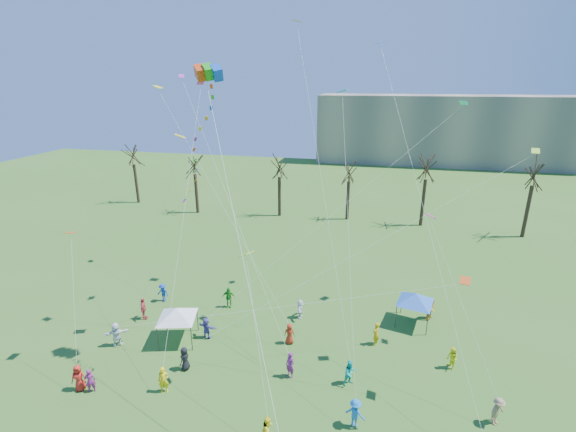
% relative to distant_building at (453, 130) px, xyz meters
% --- Properties ---
extents(distant_building, '(60.00, 14.00, 15.00)m').
position_rel_distant_building_xyz_m(distant_building, '(0.00, 0.00, 0.00)').
color(distant_building, gray).
rests_on(distant_building, ground).
extents(bare_tree_row, '(70.63, 8.31, 10.06)m').
position_rel_distant_building_xyz_m(bare_tree_row, '(-18.96, -45.73, -0.89)').
color(bare_tree_row, black).
rests_on(bare_tree_row, ground).
extents(big_box_kite, '(4.25, 5.44, 19.54)m').
position_rel_distant_building_xyz_m(big_box_kite, '(-25.97, -76.74, 7.09)').
color(big_box_kite, red).
rests_on(big_box_kite, ground).
extents(canopy_tent_white, '(3.51, 3.51, 2.72)m').
position_rel_distant_building_xyz_m(canopy_tent_white, '(-29.69, -74.96, -5.19)').
color(canopy_tent_white, '#3F3F44').
rests_on(canopy_tent_white, ground).
extents(canopy_tent_blue, '(3.46, 3.46, 2.66)m').
position_rel_distant_building_xyz_m(canopy_tent_blue, '(-12.73, -68.95, -5.24)').
color(canopy_tent_blue, '#3F3F44').
rests_on(canopy_tent_blue, ground).
extents(festival_crowd, '(26.30, 15.04, 1.84)m').
position_rel_distant_building_xyz_m(festival_crowd, '(-22.76, -75.44, -6.64)').
color(festival_crowd, red).
rests_on(festival_crowd, ground).
extents(small_kites_aloft, '(28.64, 18.47, 31.90)m').
position_rel_distant_building_xyz_m(small_kites_aloft, '(-21.71, -71.00, 5.88)').
color(small_kites_aloft, '#EB4B0C').
rests_on(small_kites_aloft, ground).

